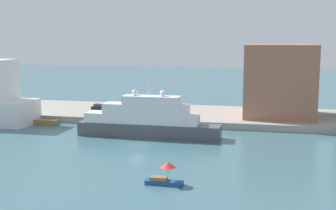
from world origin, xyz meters
TOP-DOWN VIEW (x-y plane):
  - ground at (0.00, 0.00)m, footprint 400.00×400.00m
  - quay_dock at (0.00, 27.23)m, footprint 110.00×22.45m
  - large_yacht at (-0.02, 6.66)m, footprint 26.54×4.17m
  - small_motorboat at (9.29, -19.21)m, footprint 4.75×1.97m
  - work_barge at (-24.44, 13.61)m, footprint 5.63×1.49m
  - harbor_building at (24.09, 27.06)m, footprint 14.66×15.07m
  - parked_car at (-16.64, 26.13)m, footprint 4.10×1.61m
  - person_figure at (-11.81, 17.71)m, footprint 0.36×0.36m
  - mooring_bollard at (-2.31, 17.27)m, footprint 0.52×0.52m

SIDE VIEW (x-z plane):
  - ground at x=0.00m, z-range 0.00..0.00m
  - work_barge at x=-24.44m, z-range 0.00..0.98m
  - quay_dock at x=0.00m, z-range 0.00..1.41m
  - small_motorboat at x=9.29m, z-range -0.29..2.69m
  - mooring_bollard at x=-2.31m, z-range 1.41..2.06m
  - parked_car at x=-16.64m, z-range 1.31..2.68m
  - person_figure at x=-11.81m, z-range 1.35..2.98m
  - large_yacht at x=-0.02m, z-range -2.35..8.42m
  - harbor_building at x=24.09m, z-range 1.41..16.77m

